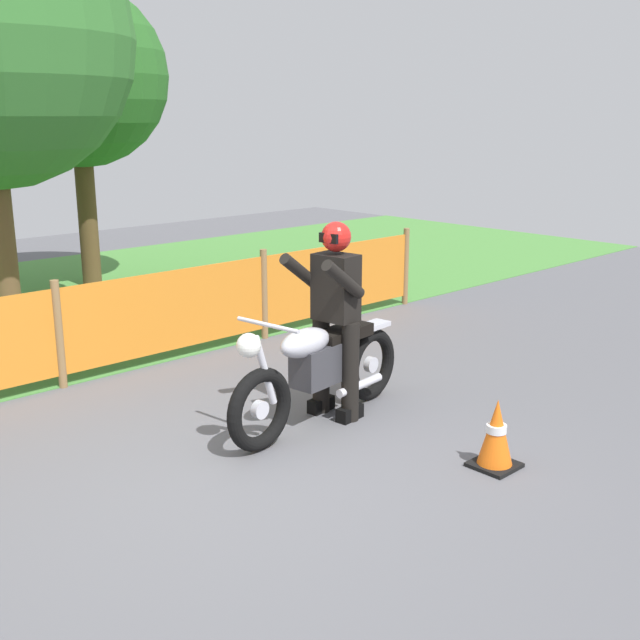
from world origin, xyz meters
name	(u,v)px	position (x,y,z in m)	size (l,w,h in m)	color
ground	(227,478)	(0.00, 0.00, -0.01)	(24.00, 24.00, 0.02)	#5B5B60
barrier_fence	(59,333)	(0.00, 2.62, 0.54)	(10.05, 0.08, 1.05)	olive
tree_near_right	(77,77)	(2.38, 6.64, 3.05)	(2.59, 2.59, 4.37)	brown
motorcycle_lead	(319,368)	(1.19, 0.29, 0.49)	(2.12, 0.62, 1.00)	black
rider_lead	(335,313)	(1.39, 0.32, 0.92)	(0.61, 0.60, 1.69)	black
traffic_cone	(496,434)	(1.55, -1.22, 0.26)	(0.32, 0.32, 0.53)	black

